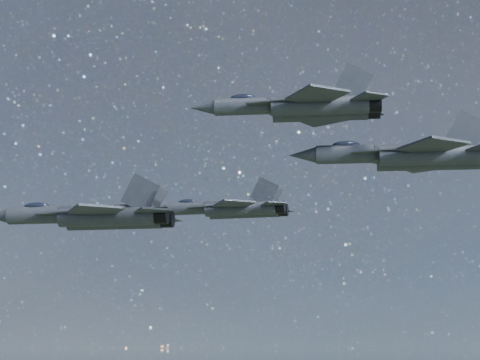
# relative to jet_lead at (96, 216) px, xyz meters

# --- Properties ---
(jet_lead) EXTENTS (19.28, 13.76, 4.93)m
(jet_lead) POSITION_rel_jet_lead_xyz_m (0.00, 0.00, 0.00)
(jet_lead) COLOR #31363D
(jet_left) EXTENTS (17.47, 12.29, 4.41)m
(jet_left) POSITION_rel_jet_lead_xyz_m (10.13, 18.96, 3.74)
(jet_left) COLOR #31363D
(jet_right) EXTENTS (15.33, 10.89, 3.90)m
(jet_right) POSITION_rel_jet_lead_xyz_m (20.90, -13.56, 5.83)
(jet_right) COLOR #31363D
(jet_slot) EXTENTS (17.09, 12.10, 4.34)m
(jet_slot) POSITION_rel_jet_lead_xyz_m (29.23, -8.95, 2.79)
(jet_slot) COLOR #31363D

